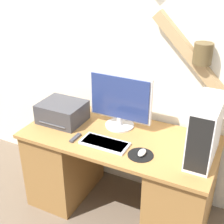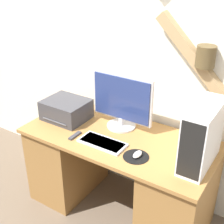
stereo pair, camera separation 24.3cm
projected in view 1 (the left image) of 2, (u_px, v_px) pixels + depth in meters
name	position (u px, v px, depth m)	size (l,w,h in m)	color
wall_back	(143.00, 50.00, 2.56)	(6.40, 0.19, 2.70)	silver
desk	(119.00, 172.00, 2.67)	(1.55, 0.74, 0.76)	olive
monitor	(120.00, 101.00, 2.54)	(0.54, 0.24, 0.46)	#B7B7BC
keyboard	(105.00, 143.00, 2.38)	(0.37, 0.17, 0.02)	silver
mousepad	(141.00, 155.00, 2.26)	(0.19, 0.19, 0.00)	black
mouse	(142.00, 153.00, 2.25)	(0.05, 0.10, 0.03)	silver
computer_tower	(205.00, 131.00, 2.13)	(0.17, 0.45, 0.45)	white
printer	(62.00, 112.00, 2.68)	(0.37, 0.32, 0.17)	#38383D
remote_control	(75.00, 138.00, 2.45)	(0.03, 0.13, 0.02)	#38383D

